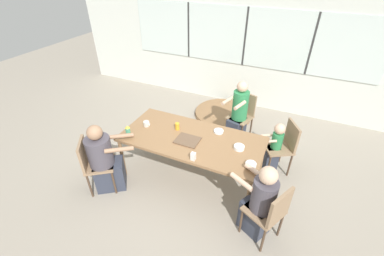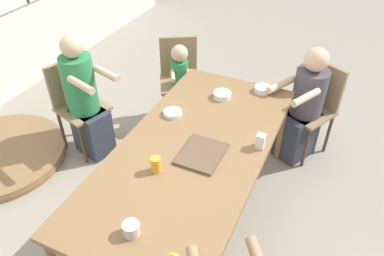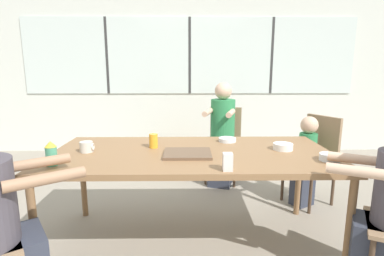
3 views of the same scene
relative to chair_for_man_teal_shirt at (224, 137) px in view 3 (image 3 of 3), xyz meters
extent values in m
plane|color=gray|center=(-0.41, -1.39, -0.53)|extent=(16.00, 16.00, 0.00)
cube|color=silver|center=(-0.41, 1.33, 0.87)|extent=(8.40, 0.06, 2.80)
cube|color=silver|center=(-0.41, 1.29, 1.01)|extent=(5.20, 0.02, 1.17)
cube|color=#333333|center=(-1.71, 1.28, 1.01)|extent=(0.04, 0.01, 1.17)
cube|color=#333333|center=(-0.41, 1.28, 1.01)|extent=(0.04, 0.01, 1.17)
cube|color=#333333|center=(0.89, 1.28, 1.01)|extent=(0.04, 0.01, 1.17)
cube|color=olive|center=(-0.41, -1.39, 0.19)|extent=(2.08, 0.99, 0.04)
cylinder|color=olive|center=(-1.40, -1.84, -0.18)|extent=(0.05, 0.05, 0.70)
cylinder|color=olive|center=(0.58, -1.84, -0.18)|extent=(0.05, 0.05, 0.70)
cylinder|color=olive|center=(-1.40, -0.95, -0.18)|extent=(0.05, 0.05, 0.70)
cylinder|color=olive|center=(0.58, -0.95, -0.18)|extent=(0.05, 0.05, 0.70)
cylinder|color=#4C3828|center=(0.73, -1.78, -0.31)|extent=(0.03, 0.03, 0.44)
cube|color=#937556|center=(-0.03, -0.09, -0.08)|extent=(0.50, 0.50, 0.03)
cube|color=#937556|center=(0.03, 0.09, 0.14)|extent=(0.37, 0.14, 0.42)
cylinder|color=#4C3828|center=(0.09, -0.30, -0.31)|extent=(0.03, 0.03, 0.44)
cylinder|color=#4C3828|center=(-0.24, -0.20, -0.31)|extent=(0.03, 0.03, 0.44)
cylinder|color=#4C3828|center=(0.19, 0.03, -0.31)|extent=(0.03, 0.03, 0.44)
cylinder|color=#4C3828|center=(-0.14, 0.12, -0.31)|extent=(0.03, 0.03, 0.44)
cube|color=#937556|center=(0.77, -0.71, -0.08)|extent=(0.55, 0.55, 0.03)
cube|color=#937556|center=(0.92, -0.62, 0.14)|extent=(0.22, 0.35, 0.42)
cylinder|color=#4C3828|center=(0.70, -0.94, -0.31)|extent=(0.03, 0.03, 0.44)
cylinder|color=#4C3828|center=(0.53, -0.65, -0.31)|extent=(0.03, 0.03, 0.44)
cylinder|color=#4C3828|center=(1.00, -0.77, -0.31)|extent=(0.03, 0.03, 0.44)
cylinder|color=#4C3828|center=(0.83, -0.48, -0.31)|extent=(0.03, 0.03, 0.44)
cylinder|color=#A37A5B|center=(-1.34, -1.86, 0.27)|extent=(0.35, 0.27, 0.06)
cylinder|color=#A37A5B|center=(-1.16, -2.11, 0.27)|extent=(0.35, 0.27, 0.06)
cylinder|color=#DBB293|center=(0.49, -1.99, 0.26)|extent=(0.31, 0.20, 0.06)
cylinder|color=#DBB293|center=(0.61, -1.76, 0.26)|extent=(0.31, 0.20, 0.06)
cube|color=#333847|center=(-0.05, -0.18, -0.30)|extent=(0.34, 0.39, 0.46)
cylinder|color=#2D844C|center=(-0.04, -0.13, 0.20)|extent=(0.28, 0.28, 0.53)
sphere|color=#DBB293|center=(-0.04, -0.13, 0.56)|extent=(0.20, 0.20, 0.20)
cylinder|color=#DBB293|center=(0.02, -0.39, 0.35)|extent=(0.14, 0.31, 0.06)
cylinder|color=#DBB293|center=(-0.23, -0.32, 0.35)|extent=(0.14, 0.31, 0.06)
cube|color=#333847|center=(0.70, -0.75, -0.30)|extent=(0.25, 0.23, 0.46)
cylinder|color=#2D844C|center=(0.73, -0.73, 0.06)|extent=(0.17, 0.17, 0.27)
sphere|color=#DBB293|center=(0.73, -0.73, 0.28)|extent=(0.17, 0.17, 0.17)
cylinder|color=#DBB293|center=(0.64, -0.87, 0.12)|extent=(0.18, 0.13, 0.04)
cylinder|color=#DBB293|center=(0.57, -0.74, 0.12)|extent=(0.18, 0.13, 0.04)
cube|color=brown|center=(-0.45, -1.48, 0.22)|extent=(0.34, 0.28, 0.02)
cylinder|color=beige|center=(-1.20, -1.39, 0.25)|extent=(0.10, 0.10, 0.08)
torus|color=beige|center=(-1.15, -1.39, 0.25)|extent=(0.01, 0.06, 0.06)
cylinder|color=#4CA57F|center=(-1.31, -1.71, 0.27)|extent=(0.07, 0.07, 0.12)
cone|color=gold|center=(-1.31, -1.71, 0.35)|extent=(0.07, 0.07, 0.04)
cylinder|color=gold|center=(-0.71, -1.28, 0.26)|extent=(0.07, 0.07, 0.11)
cube|color=silver|center=(-0.20, -1.82, 0.26)|extent=(0.06, 0.06, 0.11)
cylinder|color=silver|center=(0.52, -1.63, 0.23)|extent=(0.14, 0.14, 0.05)
cylinder|color=white|center=(0.28, -1.35, 0.23)|extent=(0.15, 0.15, 0.05)
cylinder|color=silver|center=(-0.11, -1.09, 0.22)|extent=(0.15, 0.15, 0.03)
cylinder|color=olive|center=(-0.55, 0.58, -0.52)|extent=(1.23, 1.23, 0.03)
cylinder|color=olive|center=(-0.55, 0.58, -0.49)|extent=(1.24, 1.24, 0.03)
cylinder|color=olive|center=(-0.55, 0.58, -0.46)|extent=(1.23, 1.23, 0.03)
camera|label=1|loc=(0.84, -4.15, 2.45)|focal=24.00mm
camera|label=2|loc=(-2.21, -2.22, 1.92)|focal=35.00mm
camera|label=3|loc=(-0.44, -3.55, 0.82)|focal=28.00mm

